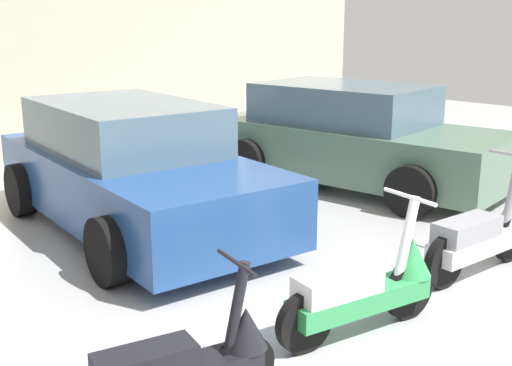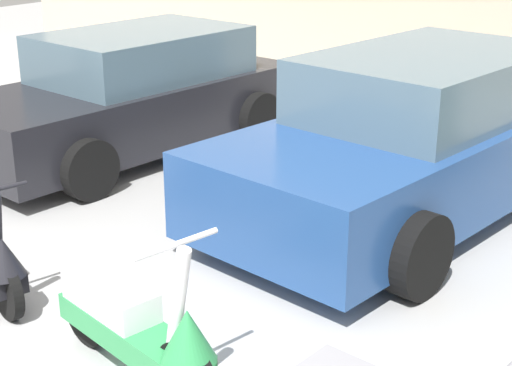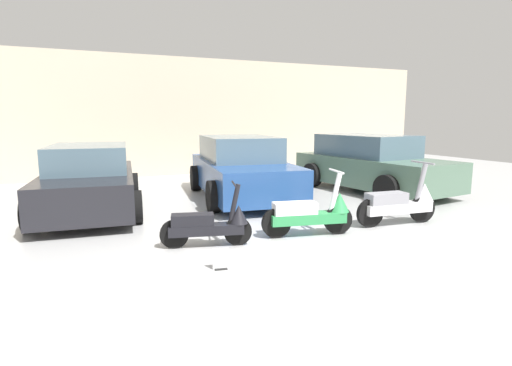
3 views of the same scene
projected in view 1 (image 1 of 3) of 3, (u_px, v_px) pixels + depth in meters
The scene contains 5 objects.
scooter_front_left at pixel (186, 364), 3.91m from camera, with size 1.32×0.59×0.94m.
scooter_front_right at pixel (367, 287), 4.91m from camera, with size 1.49×0.61×1.05m.
scooter_front_center at pixel (485, 233), 6.09m from camera, with size 1.59×0.57×1.11m.
car_rear_center at pixel (132, 169), 7.34m from camera, with size 2.44×4.43×1.44m.
car_rear_right at pixel (354, 138), 9.26m from camera, with size 2.46×4.45×1.45m.
Camera 1 is at (-3.12, -1.86, 2.38)m, focal length 45.00 mm.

